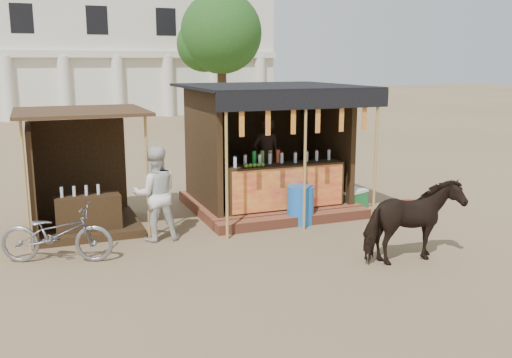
{
  "coord_description": "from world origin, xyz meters",
  "views": [
    {
      "loc": [
        -3.86,
        -8.22,
        3.28
      ],
      "look_at": [
        0.0,
        1.6,
        1.1
      ],
      "focal_mm": 40.0,
      "sensor_mm": 36.0,
      "label": 1
    }
  ],
  "objects": [
    {
      "name": "tree",
      "position": [
        5.81,
        22.14,
        4.63
      ],
      "size": [
        4.5,
        4.4,
        7.0
      ],
      "color": "#382314",
      "rests_on": "ground"
    },
    {
      "name": "bystander",
      "position": [
        -1.84,
        2.0,
        0.88
      ],
      "size": [
        0.9,
        0.72,
        1.77
      ],
      "primitive_type": "imported",
      "rotation": [
        0.0,
        0.0,
        3.08
      ],
      "color": "silver",
      "rests_on": "ground"
    },
    {
      "name": "secondary_stall",
      "position": [
        -3.17,
        3.24,
        0.85
      ],
      "size": [
        2.4,
        2.4,
        2.38
      ],
      "color": "#362513",
      "rests_on": "ground"
    },
    {
      "name": "red_crate",
      "position": [
        3.55,
        1.65,
        0.17
      ],
      "size": [
        0.39,
        0.42,
        0.33
      ],
      "primitive_type": "cube",
      "rotation": [
        0.0,
        0.0,
        -0.11
      ],
      "color": "maroon",
      "rests_on": "ground"
    },
    {
      "name": "blue_barrel",
      "position": [
        1.14,
        2.0,
        0.39
      ],
      "size": [
        0.65,
        0.65,
        0.79
      ],
      "primitive_type": "cylinder",
      "rotation": [
        0.0,
        0.0,
        -0.21
      ],
      "color": "blue",
      "rests_on": "ground"
    },
    {
      "name": "background_building",
      "position": [
        -2.0,
        29.94,
        3.98
      ],
      "size": [
        26.0,
        7.45,
        8.18
      ],
      "color": "silver",
      "rests_on": "ground"
    },
    {
      "name": "ground",
      "position": [
        0.0,
        0.0,
        0.0
      ],
      "size": [
        120.0,
        120.0,
        0.0
      ],
      "primitive_type": "plane",
      "color": "#846B4C",
      "rests_on": "ground"
    },
    {
      "name": "cow",
      "position": [
        1.83,
        -0.78,
        0.7
      ],
      "size": [
        1.68,
        0.81,
        1.39
      ],
      "primitive_type": "imported",
      "rotation": [
        0.0,
        0.0,
        1.61
      ],
      "color": "black",
      "rests_on": "ground"
    },
    {
      "name": "main_stall",
      "position": [
        1.0,
        3.36,
        1.03
      ],
      "size": [
        3.6,
        3.61,
        2.78
      ],
      "color": "brown",
      "rests_on": "ground"
    },
    {
      "name": "motorbike",
      "position": [
        -3.62,
        1.42,
        0.48
      ],
      "size": [
        1.95,
        1.23,
        0.97
      ],
      "primitive_type": "imported",
      "rotation": [
        0.0,
        0.0,
        1.23
      ],
      "color": "gray",
      "rests_on": "ground"
    },
    {
      "name": "cooler",
      "position": [
        2.71,
        2.6,
        0.23
      ],
      "size": [
        0.75,
        0.64,
        0.46
      ],
      "color": "#1B7A33",
      "rests_on": "ground"
    }
  ]
}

